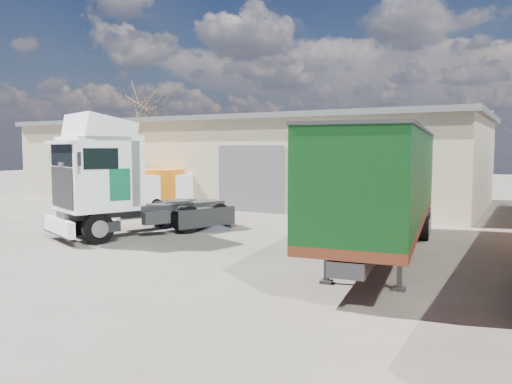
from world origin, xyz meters
The scene contains 8 objects.
ground centered at (0.00, 0.00, 0.00)m, with size 120.00×120.00×0.00m, color #292621.
warehouse centered at (-6.00, 16.00, 2.66)m, with size 30.60×12.60×5.42m.
bare_tree centered at (-18.00, 20.00, 7.92)m, with size 4.00×4.00×9.60m.
tractor_unit centered at (-2.86, 1.08, 1.99)m, with size 5.06×7.39×4.73m.
box_trailer centered at (7.16, 2.54, 2.44)m, with size 4.18×12.26×4.00m.
panel_van centered at (-7.08, 9.62, 1.00)m, with size 3.69×5.08×1.93m.
orange_skip centered at (-8.00, 8.89, 0.97)m, with size 3.98×2.97×2.23m.
gravel_heap centered at (-2.20, 4.98, 0.40)m, with size 4.96×4.31×0.86m.
Camera 1 is at (11.34, -13.20, 3.43)m, focal length 35.00 mm.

